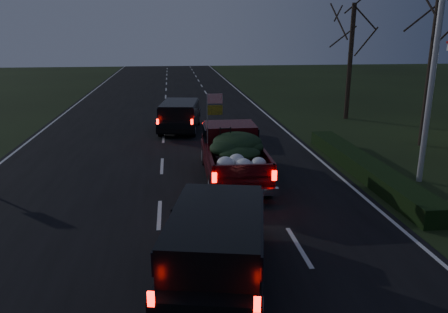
{
  "coord_description": "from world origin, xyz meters",
  "views": [
    {
      "loc": [
        0.47,
        -12.32,
        5.33
      ],
      "look_at": [
        2.17,
        1.65,
        1.3
      ],
      "focal_mm": 35.0,
      "sensor_mm": 36.0,
      "label": 1
    }
  ],
  "objects_px": {
    "pickup_truck": "(233,150)",
    "rear_suv": "(217,238)",
    "lead_suv": "(180,113)",
    "light_pole": "(439,27)"
  },
  "relations": [
    {
      "from": "light_pole",
      "to": "pickup_truck",
      "type": "xyz_separation_m",
      "value": [
        -6.8,
        1.22,
        -4.41
      ]
    },
    {
      "from": "lead_suv",
      "to": "pickup_truck",
      "type": "bearing_deg",
      "value": -70.0
    },
    {
      "from": "pickup_truck",
      "to": "rear_suv",
      "type": "distance_m",
      "value": 7.16
    },
    {
      "from": "rear_suv",
      "to": "lead_suv",
      "type": "bearing_deg",
      "value": 103.49
    },
    {
      "from": "light_pole",
      "to": "lead_suv",
      "type": "height_order",
      "value": "light_pole"
    },
    {
      "from": "rear_suv",
      "to": "light_pole",
      "type": "bearing_deg",
      "value": 47.32
    },
    {
      "from": "lead_suv",
      "to": "rear_suv",
      "type": "bearing_deg",
      "value": -80.38
    },
    {
      "from": "lead_suv",
      "to": "rear_suv",
      "type": "xyz_separation_m",
      "value": [
        0.45,
        -15.41,
        0.03
      ]
    },
    {
      "from": "pickup_truck",
      "to": "rear_suv",
      "type": "xyz_separation_m",
      "value": [
        -1.34,
        -7.03,
        -0.03
      ]
    },
    {
      "from": "pickup_truck",
      "to": "light_pole",
      "type": "bearing_deg",
      "value": -9.43
    }
  ]
}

